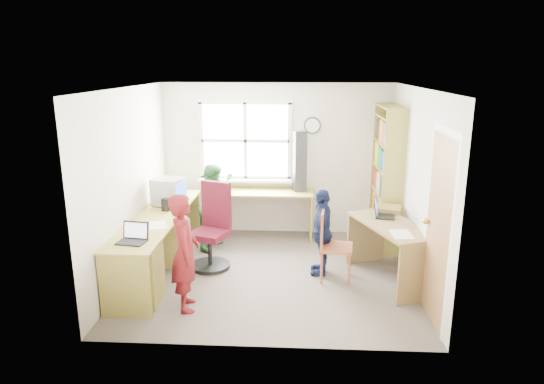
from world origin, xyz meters
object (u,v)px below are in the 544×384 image
Objects in this scene: l_desk at (165,247)px; cd_tower at (300,161)px; bookshelf at (387,181)px; crt_monitor at (168,192)px; right_desk at (391,240)px; laptop_left at (133,237)px; wooden_chair at (331,242)px; person_red at (185,252)px; laptop_right at (381,212)px; potted_plant at (228,182)px; person_navy at (322,232)px; swivel_chair at (212,231)px; person_green at (215,206)px.

cd_tower reaches higher than l_desk.
bookshelf reaches higher than crt_monitor.
laptop_left is at bearing 173.24° from right_desk.
wooden_chair is 1.88m from person_red.
laptop_right reaches higher than right_desk.
cd_tower is 1.16m from potted_plant.
person_navy is (1.96, 0.36, 0.12)m from l_desk.
swivel_chair is 1.61m from wooden_chair.
laptop_right is at bearing -66.03° from cd_tower.
swivel_chair reaches higher than person_navy.
swivel_chair is 1.47m from person_navy.
wooden_chair is (1.57, -0.34, -0.00)m from swivel_chair.
bookshelf is at bearing 62.48° from wooden_chair.
potted_plant reaches higher than wooden_chair.
swivel_chair is 4.01× the size of potted_plant.
laptop_left is 0.25× the size of person_red.
crt_monitor is 0.49× the size of cd_tower.
crt_monitor is at bearing 7.38° from person_red.
swivel_chair is at bearing 45.99° from l_desk.
wooden_chair is 0.72× the size of person_green.
l_desk is 2.54m from cd_tower.
laptop_right is at bearing 6.18° from crt_monitor.
swivel_chair reaches higher than right_desk.
wooden_chair is 2.00× the size of crt_monitor.
person_navy reaches higher than right_desk.
l_desk is 0.70m from laptop_left.
crt_monitor is 1.46m from laptop_left.
wooden_chair is (2.07, 0.18, 0.04)m from l_desk.
person_green reaches higher than wooden_chair.
person_red is at bearing 178.60° from right_desk.
person_green is (-2.53, -0.26, -0.37)m from bookshelf.
right_desk is 2.61m from person_green.
cd_tower reaches higher than swivel_chair.
person_red reaches higher than crt_monitor.
swivel_chair is 0.88m from crt_monitor.
l_desk is 2.83m from right_desk.
potted_plant is (-1.11, -0.04, -0.33)m from cd_tower.
person_green is at bearing 135.81° from right_desk.
person_red is 1.86m from person_navy.
l_desk is at bearing -153.57° from bookshelf.
laptop_left is at bearing -146.95° from bookshelf.
person_red is at bearing -53.35° from person_navy.
person_green is at bearing -13.49° from person_red.
swivel_chair is 2.52× the size of crt_monitor.
right_desk is at bearing 22.64° from laptop_left.
bookshelf is 2.23× the size of cd_tower.
l_desk is at bearing 18.40° from person_red.
potted_plant is 1.98m from person_navy.
cd_tower reaches higher than laptop_right.
person_red is (-0.15, -2.39, -0.23)m from potted_plant.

